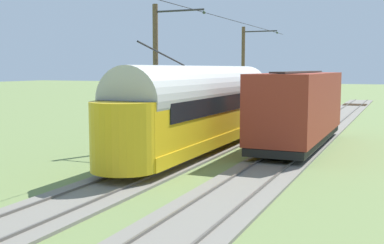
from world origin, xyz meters
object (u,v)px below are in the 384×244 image
Objects in this scene: vintage_streetcar at (203,106)px; catenary_pole_mid_near at (157,73)px; catenary_pole_foreground at (244,72)px; boxcar_adjacent at (299,107)px.

vintage_streetcar is 3.14m from catenary_pole_mid_near.
catenary_pole_mid_near is at bearing 90.00° from catenary_pole_foreground.
vintage_streetcar is 2.36× the size of catenary_pole_mid_near.
catenary_pole_foreground is (2.66, -15.24, 1.65)m from vintage_streetcar.
catenary_pole_foreground is at bearing -60.69° from boxcar_adjacent.
vintage_streetcar is 2.36× the size of catenary_pole_foreground.
boxcar_adjacent is (-4.28, -2.86, -0.10)m from vintage_streetcar.
catenary_pole_mid_near is at bearing -2.10° from vintage_streetcar.
vintage_streetcar is at bearing 177.90° from catenary_pole_mid_near.
catenary_pole_mid_near is at bearing 21.69° from boxcar_adjacent.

